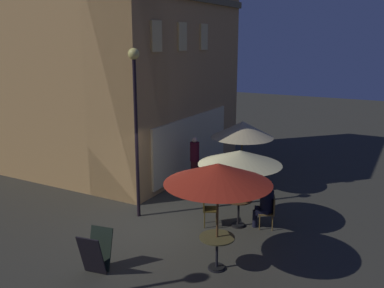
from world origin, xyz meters
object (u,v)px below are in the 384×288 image
menu_sandwich_board (96,252)px  patron_seated_0 (265,203)px  patio_umbrella_1 (242,130)px  patio_umbrella_2 (240,158)px  street_lamp_near_corner (135,107)px  cafe_chair_0 (270,209)px  cafe_chair_1 (207,206)px  cafe_table_2 (239,207)px  cafe_table_0 (217,245)px  cafe_table_1 (241,176)px  patron_standing_1 (195,161)px  patio_umbrella_0 (218,174)px

menu_sandwich_board → patron_seated_0: (3.99, -2.53, 0.24)m
patio_umbrella_1 → patio_umbrella_2: size_ratio=1.07×
patio_umbrella_1 → patio_umbrella_2: 2.92m
street_lamp_near_corner → cafe_chair_0: 4.66m
street_lamp_near_corner → patron_seated_0: bearing=-74.0°
patio_umbrella_1 → cafe_chair_1: size_ratio=2.54×
patron_seated_0 → cafe_table_2: bearing=0.0°
street_lamp_near_corner → menu_sandwich_board: bearing=-161.8°
cafe_table_2 → cafe_chair_0: bearing=-69.4°
cafe_chair_0 → cafe_table_0: bearing=61.5°
patron_seated_0 → cafe_table_0: bearing=64.3°
cafe_table_1 → cafe_chair_1: (-3.13, -0.26, 0.08)m
street_lamp_near_corner → cafe_chair_1: bearing=-80.1°
patio_umbrella_1 → patron_standing_1: patio_umbrella_1 is taller
cafe_table_0 → cafe_table_2: size_ratio=1.01×
cafe_table_0 → patron_seated_0: bearing=-5.1°
cafe_table_1 → cafe_chair_0: 3.04m
cafe_table_1 → patio_umbrella_0: 5.56m
street_lamp_near_corner → patio_umbrella_0: (-1.58, -3.27, -0.99)m
cafe_table_1 → cafe_chair_0: cafe_chair_0 is taller
cafe_table_2 → patio_umbrella_1: patio_umbrella_1 is taller
cafe_table_0 → patio_umbrella_2: patio_umbrella_2 is taller
menu_sandwich_board → cafe_table_1: menu_sandwich_board is taller
patron_standing_1 → cafe_table_1: bearing=-45.6°
patio_umbrella_1 → patron_seated_0: 3.32m
cafe_table_0 → cafe_chair_0: size_ratio=0.88×
cafe_table_0 → patio_umbrella_1: 5.49m
street_lamp_near_corner → cafe_table_1: bearing=-27.4°
cafe_table_0 → cafe_table_1: bearing=16.1°
cafe_chair_1 → patron_standing_1: patron_standing_1 is taller
patio_umbrella_2 → patron_standing_1: (2.35, 2.63, -1.07)m
cafe_table_1 → patio_umbrella_1: size_ratio=0.30×
cafe_chair_0 → cafe_chair_1: (-0.69, 1.57, 0.04)m
patio_umbrella_2 → patron_standing_1: bearing=48.2°
cafe_table_2 → patron_standing_1: bearing=48.2°
cafe_chair_0 → patron_seated_0: bearing=0.0°
cafe_table_1 → patron_seated_0: patron_seated_0 is taller
patio_umbrella_0 → patron_standing_1: bearing=33.2°
street_lamp_near_corner → patio_umbrella_1: size_ratio=2.00×
cafe_table_0 → patio_umbrella_2: 2.75m
cafe_table_0 → patio_umbrella_0: size_ratio=0.32×
patio_umbrella_2 → cafe_table_0: bearing=-169.4°
cafe_chair_0 → cafe_chair_1: size_ratio=0.95×
menu_sandwich_board → patio_umbrella_2: 4.43m
menu_sandwich_board → patron_seated_0: 4.72m
menu_sandwich_board → cafe_chair_1: bearing=-27.5°
patio_umbrella_1 → patio_umbrella_2: bearing=-159.4°
cafe_table_2 → cafe_chair_1: bearing=117.1°
patio_umbrella_0 → patio_umbrella_2: 2.39m
cafe_table_1 → patio_umbrella_0: bearing=-163.9°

